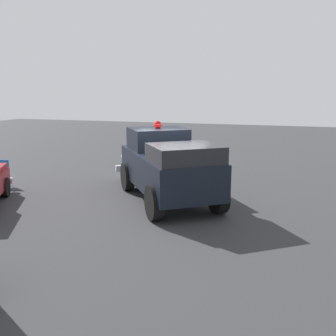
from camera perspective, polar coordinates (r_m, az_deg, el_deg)
name	(u,v)px	position (r m, az deg, el deg)	size (l,w,h in m)	color
ground_plane	(165,201)	(12.68, -0.40, -5.05)	(60.00, 60.00, 0.00)	#333335
vintage_fire_truck	(166,164)	(12.72, -0.34, 0.56)	(6.08, 5.27, 2.59)	black
lawn_chair_by_car	(2,171)	(15.84, -23.86, -0.47)	(0.61, 0.61, 1.02)	#B7BABF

